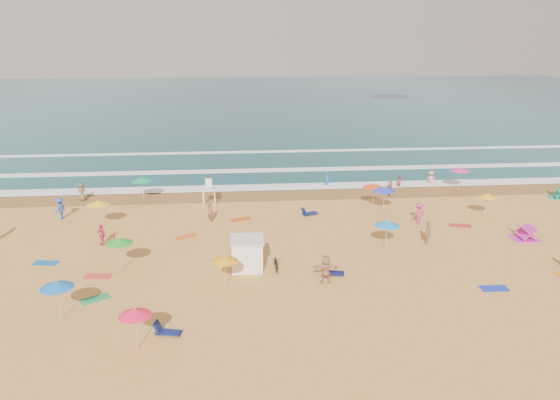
{
  "coord_description": "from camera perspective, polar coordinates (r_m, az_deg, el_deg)",
  "views": [
    {
      "loc": [
        -2.16,
        -37.75,
        15.08
      ],
      "look_at": [
        1.6,
        6.0,
        1.5
      ],
      "focal_mm": 35.0,
      "sensor_mm": 36.0,
      "label": 1
    }
  ],
  "objects": [
    {
      "name": "lifeguard_stand",
      "position": [
        49.66,
        -7.42,
        0.63
      ],
      "size": [
        1.2,
        1.2,
        2.1
      ],
      "primitive_type": null,
      "color": "white",
      "rests_on": "ground"
    },
    {
      "name": "beach_umbrellas",
      "position": [
        41.85,
        2.25,
        -0.89
      ],
      "size": [
        66.28,
        27.48,
        0.7
      ],
      "color": "#15AB92",
      "rests_on": "ground"
    },
    {
      "name": "surf_foam",
      "position": [
        60.98,
        -2.74,
        2.94
      ],
      "size": [
        200.0,
        18.7,
        0.05
      ],
      "color": "white",
      "rests_on": "ground"
    },
    {
      "name": "ground",
      "position": [
        40.71,
        -1.53,
        -4.57
      ],
      "size": [
        220.0,
        220.0,
        0.0
      ],
      "primitive_type": "plane",
      "color": "gold",
      "rests_on": "ground"
    },
    {
      "name": "cabana",
      "position": [
        36.26,
        -3.47,
        -5.7
      ],
      "size": [
        2.0,
        2.0,
        2.0
      ],
      "primitive_type": "cube",
      "color": "white",
      "rests_on": "ground"
    },
    {
      "name": "towels",
      "position": [
        37.7,
        -1.07,
        -6.37
      ],
      "size": [
        44.33,
        17.72,
        0.03
      ],
      "color": "red",
      "rests_on": "ground"
    },
    {
      "name": "cabana_roof",
      "position": [
        35.87,
        -3.5,
        -4.13
      ],
      "size": [
        2.2,
        2.2,
        0.12
      ],
      "primitive_type": "cube",
      "color": "silver",
      "rests_on": "cabana"
    },
    {
      "name": "loungers",
      "position": [
        38.62,
        10.13,
        -5.81
      ],
      "size": [
        48.34,
        19.5,
        0.34
      ],
      "color": "#0F134D",
      "rests_on": "ground"
    },
    {
      "name": "beachgoers",
      "position": [
        43.61,
        -3.89,
        -1.93
      ],
      "size": [
        41.13,
        25.92,
        2.13
      ],
      "color": "#DC375E",
      "rests_on": "ground"
    },
    {
      "name": "popup_tents",
      "position": [
        51.61,
        25.98,
        -0.9
      ],
      "size": [
        11.0,
        11.86,
        1.2
      ],
      "color": "#C82CA4",
      "rests_on": "ground"
    },
    {
      "name": "ocean",
      "position": [
        122.7,
        -3.93,
        10.09
      ],
      "size": [
        220.0,
        140.0,
        0.18
      ],
      "primitive_type": "cube",
      "color": "#0C4756",
      "rests_on": "ground"
    },
    {
      "name": "bicycle",
      "position": [
        36.29,
        -0.42,
        -6.57
      ],
      "size": [
        0.62,
        1.76,
        0.93
      ],
      "primitive_type": "imported",
      "rotation": [
        0.0,
        0.0,
        0.0
      ],
      "color": "black",
      "rests_on": "ground"
    },
    {
      "name": "wet_sand",
      "position": [
        52.51,
        -2.35,
        0.49
      ],
      "size": [
        220.0,
        220.0,
        0.0
      ],
      "primitive_type": "plane",
      "color": "olive",
      "rests_on": "ground"
    }
  ]
}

